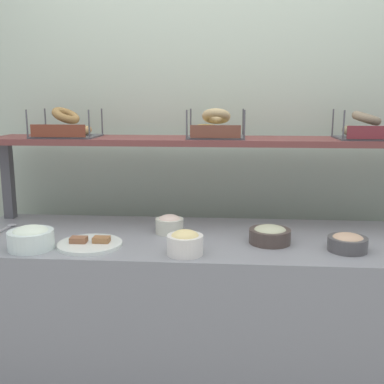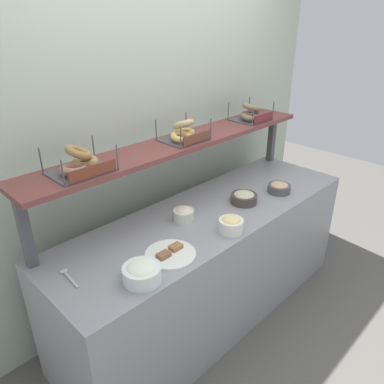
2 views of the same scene
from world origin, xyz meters
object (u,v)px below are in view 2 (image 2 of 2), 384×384
bowl_potato_salad (184,214)px  bagel_basket_poppy (251,114)px  bowl_hummus (279,188)px  bowl_tuna_salad (244,197)px  serving_plate_white (170,254)px  serving_spoon_near_plate (67,275)px  bowl_egg_salad (231,224)px  bowl_cream_cheese (142,272)px  bagel_basket_plain (184,133)px  bagel_basket_everything (80,164)px

bowl_potato_salad → bagel_basket_poppy: (0.92, 0.21, 0.43)m
bowl_hummus → bowl_tuna_salad: (-0.31, 0.08, 0.00)m
bowl_hummus → serving_plate_white: bowl_hummus is taller
bowl_potato_salad → serving_plate_white: 0.39m
bowl_hummus → serving_spoon_near_plate: (-1.57, 0.21, -0.03)m
bowl_egg_salad → bagel_basket_poppy: bearing=31.5°
bowl_potato_salad → serving_spoon_near_plate: bearing=179.3°
bagel_basket_poppy → bowl_tuna_salad: bearing=-145.0°
bowl_cream_cheese → bagel_basket_plain: 1.00m
bowl_hummus → bowl_egg_salad: size_ratio=1.11×
serving_plate_white → bowl_egg_salad: bearing=-10.2°
bowl_cream_cheese → serving_plate_white: bowl_cream_cheese is taller
bowl_egg_salad → serving_plate_white: size_ratio=0.53×
bowl_tuna_salad → serving_plate_white: (-0.77, -0.10, -0.03)m
bowl_egg_salad → bowl_cream_cheese: size_ratio=0.77×
bowl_hummus → bagel_basket_poppy: bagel_basket_poppy is taller
bowl_tuna_salad → bowl_egg_salad: bearing=-153.4°
serving_spoon_near_plate → bagel_basket_poppy: bearing=6.5°
bagel_basket_everything → bagel_basket_poppy: (1.47, 0.01, -0.00)m
bagel_basket_plain → bowl_egg_salad: bearing=-101.7°
bowl_potato_salad → bagel_basket_everything: bearing=160.0°
bagel_basket_poppy → bowl_cream_cheese: bearing=-161.8°
bowl_cream_cheese → bowl_tuna_salad: bearing=8.9°
serving_plate_white → serving_spoon_near_plate: bearing=154.0°
bowl_hummus → bowl_cream_cheese: 1.32m
serving_plate_white → bowl_hummus: bearing=1.2°
bagel_basket_everything → bagel_basket_plain: bagel_basket_everything is taller
serving_spoon_near_plate → bowl_cream_cheese: bearing=-49.9°
bowl_egg_salad → bagel_basket_everything: 0.92m
bowl_cream_cheese → bowl_potato_salad: bearing=26.9°
serving_plate_white → serving_spoon_near_plate: size_ratio=1.57×
bowl_cream_cheese → serving_plate_white: (0.23, 0.06, -0.04)m
bowl_potato_salad → serving_plate_white: bowl_potato_salad is taller
bowl_egg_salad → bagel_basket_everything: size_ratio=0.47×
bowl_potato_salad → bowl_egg_salad: (0.10, -0.30, 0.01)m
bowl_potato_salad → serving_plate_white: bearing=-144.7°
bowl_egg_salad → bagel_basket_plain: size_ratio=0.52×
serving_spoon_near_plate → bagel_basket_poppy: (1.72, 0.20, 0.47)m
serving_plate_white → bagel_basket_plain: size_ratio=0.98×
bowl_egg_salad → bowl_potato_salad: bearing=108.7°
bagel_basket_everything → bowl_egg_salad: bearing=-37.6°
bagel_basket_plain → bagel_basket_poppy: (0.72, -0.00, -0.00)m
serving_plate_white → bowl_potato_salad: bearing=35.3°
bowl_tuna_salad → bagel_basket_plain: bearing=127.2°
serving_plate_white → serving_spoon_near_plate: 0.53m
bagel_basket_everything → bowl_potato_salad: bearing=-20.0°
bagel_basket_plain → bagel_basket_poppy: bearing=-0.2°
serving_plate_white → bagel_basket_poppy: (1.24, 0.43, 0.47)m
bowl_cream_cheese → bagel_basket_poppy: bagel_basket_poppy is taller
bowl_potato_salad → bowl_hummus: bearing=-14.6°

